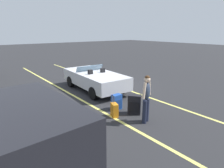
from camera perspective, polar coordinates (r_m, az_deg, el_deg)
ground_plane at (r=10.40m, az=-5.00°, el=-1.68°), size 80.00×80.00×0.00m
lot_line_near at (r=11.15m, az=0.76°, el=-0.44°), size 18.00×0.12×0.01m
lot_line_mid at (r=9.77m, az=-11.73°, el=-3.10°), size 18.00×0.12×0.01m
lot_line_far at (r=9.01m, az=-27.35°, el=-6.20°), size 18.00×0.12×0.01m
convertible_car at (r=10.42m, az=-5.66°, el=1.69°), size 4.21×1.98×1.24m
suitcase_large_black at (r=7.38m, az=6.61°, el=-6.00°), size 0.55×0.52×0.74m
suitcase_medium_bright at (r=7.74m, az=1.38°, el=-5.34°), size 0.27×0.41×0.62m
suitcase_small_carryon at (r=7.14m, az=0.75°, el=-7.66°), size 0.39×0.31×0.82m
traveler_person at (r=6.59m, az=10.08°, el=-3.63°), size 0.31×0.60×1.65m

